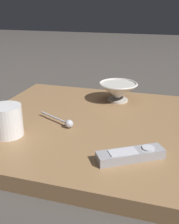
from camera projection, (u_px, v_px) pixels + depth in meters
name	position (u px, v px, depth m)	size (l,w,h in m)	color
ground_plane	(81.00, 132.00, 0.87)	(6.00, 6.00, 0.00)	#47423D
table	(81.00, 126.00, 0.87)	(0.65, 0.66, 0.04)	#936D47
cereal_bowl	(118.00, 91.00, 1.01)	(0.15, 0.15, 0.07)	beige
coffee_mug	(7.00, 121.00, 0.74)	(0.09, 0.09, 0.09)	white
teaspoon	(66.00, 122.00, 0.81)	(0.13, 0.07, 0.02)	silver
tv_remote_near	(131.00, 155.00, 0.64)	(0.16, 0.12, 0.03)	#9E9EA3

